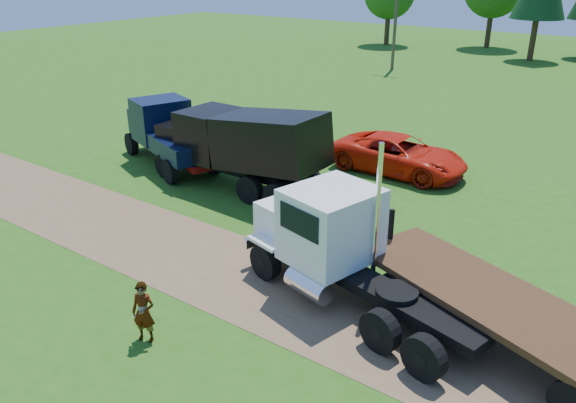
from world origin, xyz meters
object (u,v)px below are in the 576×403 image
Objects in this scene: white_semi_tractor at (332,241)px; black_dump_truck at (242,143)px; orange_pickup at (399,155)px; flatbed_trailer at (503,310)px; spectator_a at (144,312)px; navy_truck at (167,132)px.

black_dump_truck is at bearing 161.13° from white_semi_tractor.
flatbed_trailer is (7.48, -9.91, 0.07)m from orange_pickup.
black_dump_truck is 0.96× the size of flatbed_trailer.
black_dump_truck is 10.68m from spectator_a.
navy_truck is (-5.00, 0.46, -0.47)m from black_dump_truck.
orange_pickup is at bearing 48.61° from navy_truck.
orange_pickup is 3.66× the size of spectator_a.
navy_truck is (-12.28, 5.16, -0.08)m from white_semi_tractor.
flatbed_trailer is 5.24× the size of spectator_a.
orange_pickup is 12.42m from flatbed_trailer.
flatbed_trailer is at bearing -19.07° from black_dump_truck.
white_semi_tractor is 1.30× the size of orange_pickup.
white_semi_tractor is 4.74× the size of spectator_a.
flatbed_trailer is (12.05, -4.30, -1.06)m from black_dump_truck.
spectator_a is at bearing -63.02° from black_dump_truck.
spectator_a is at bearing -178.32° from orange_pickup.
spectator_a is at bearing -123.92° from flatbed_trailer.
black_dump_truck is 7.32m from orange_pickup.
flatbed_trailer reaches higher than spectator_a.
flatbed_trailer is at bearing 18.74° from white_semi_tractor.
black_dump_truck is (-7.29, 4.70, 0.39)m from white_semi_tractor.
navy_truck reaches higher than spectator_a.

